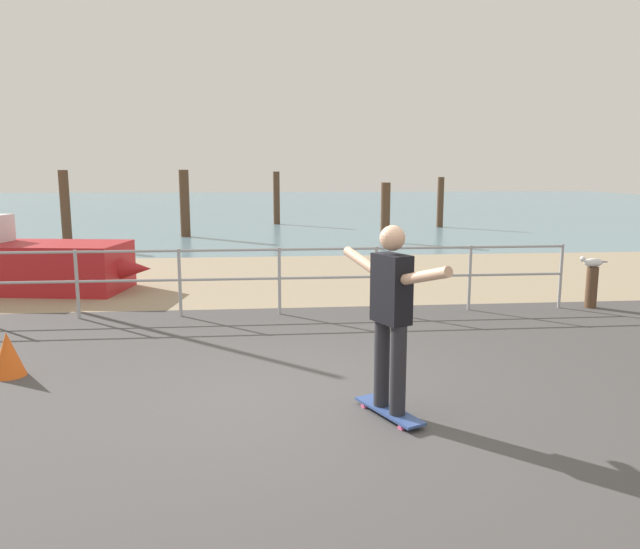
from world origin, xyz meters
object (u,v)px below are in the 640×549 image
(skateboard, at_px, (389,411))
(seagull, at_px, (593,262))
(skateboarder, at_px, (391,308))
(bollard_short, at_px, (592,288))
(sailboat, at_px, (13,264))
(traffic_cone, at_px, (8,355))

(skateboard, distance_m, seagull, 5.80)
(skateboarder, xyz_separation_m, bollard_short, (4.15, 4.02, -0.68))
(seagull, bearing_deg, skateboarder, -135.81)
(skateboard, height_order, bollard_short, bollard_short)
(sailboat, distance_m, skateboarder, 8.57)
(skateboarder, bearing_deg, sailboat, 131.51)
(bollard_short, height_order, seagull, seagull)
(skateboard, height_order, traffic_cone, traffic_cone)
(skateboarder, distance_m, seagull, 5.77)
(sailboat, relative_size, bollard_short, 7.41)
(skateboarder, xyz_separation_m, seagull, (4.13, 4.02, -0.26))
(skateboard, height_order, seagull, seagull)
(sailboat, bearing_deg, seagull, -13.72)
(skateboard, distance_m, traffic_cone, 4.10)
(traffic_cone, bearing_deg, skateboarder, -20.82)
(bollard_short, xyz_separation_m, seagull, (-0.02, -0.00, 0.42))
(seagull, distance_m, traffic_cone, 8.38)
(skateboarder, height_order, bollard_short, skateboarder)
(skateboard, xyz_separation_m, skateboarder, (-0.00, 0.00, 0.95))
(skateboard, xyz_separation_m, seagull, (4.13, 4.02, 0.69))
(sailboat, relative_size, skateboarder, 3.07)
(sailboat, xyz_separation_m, skateboarder, (5.67, -6.41, 0.50))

